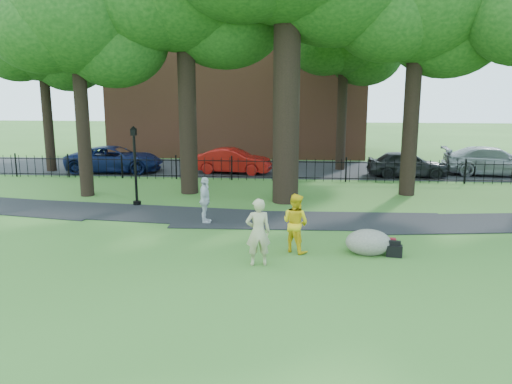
# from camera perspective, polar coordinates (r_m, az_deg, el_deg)

# --- Properties ---
(ground) EXTENTS (120.00, 120.00, 0.00)m
(ground) POSITION_cam_1_polar(r_m,az_deg,el_deg) (14.72, 2.50, -7.15)
(ground) COLOR #335D20
(ground) RESTS_ON ground
(footpath) EXTENTS (36.07, 3.85, 0.03)m
(footpath) POSITION_cam_1_polar(r_m,az_deg,el_deg) (18.44, 6.16, -3.30)
(footpath) COLOR black
(footpath) RESTS_ON ground
(street) EXTENTS (80.00, 7.00, 0.02)m
(street) POSITION_cam_1_polar(r_m,az_deg,el_deg) (30.30, 3.88, 2.64)
(street) COLOR black
(street) RESTS_ON ground
(iron_fence) EXTENTS (44.00, 0.04, 1.20)m
(iron_fence) POSITION_cam_1_polar(r_m,az_deg,el_deg) (26.26, 3.71, 2.57)
(iron_fence) COLOR black
(iron_fence) RESTS_ON ground
(brick_building) EXTENTS (18.00, 8.00, 12.00)m
(brick_building) POSITION_cam_1_polar(r_m,az_deg,el_deg) (38.22, -1.89, 13.55)
(brick_building) COLOR brown
(brick_building) RESTS_ON ground
(tree_row) EXTENTS (26.82, 7.96, 12.42)m
(tree_row) POSITION_cam_1_polar(r_m,az_deg,el_deg) (22.58, 5.13, 20.31)
(tree_row) COLOR black
(tree_row) RESTS_ON ground
(woman) EXTENTS (0.76, 0.58, 1.87)m
(woman) POSITION_cam_1_polar(r_m,az_deg,el_deg) (13.60, 0.24, -4.59)
(woman) COLOR tan
(woman) RESTS_ON ground
(man) EXTENTS (1.08, 1.04, 1.76)m
(man) POSITION_cam_1_polar(r_m,az_deg,el_deg) (14.77, 4.53, -3.54)
(man) COLOR yellow
(man) RESTS_ON ground
(pedestrian) EXTENTS (0.46, 1.01, 1.69)m
(pedestrian) POSITION_cam_1_polar(r_m,az_deg,el_deg) (17.94, -5.85, -0.95)
(pedestrian) COLOR silver
(pedestrian) RESTS_ON ground
(boulder) EXTENTS (1.62, 1.45, 0.78)m
(boulder) POSITION_cam_1_polar(r_m,az_deg,el_deg) (15.07, 12.72, -5.43)
(boulder) COLOR slate
(boulder) RESTS_ON ground
(lamppost) EXTENTS (0.33, 0.33, 3.29)m
(lamppost) POSITION_cam_1_polar(r_m,az_deg,el_deg) (21.07, -13.63, 2.80)
(lamppost) COLOR black
(lamppost) RESTS_ON ground
(backpack) EXTENTS (0.48, 0.34, 0.33)m
(backpack) POSITION_cam_1_polar(r_m,az_deg,el_deg) (15.04, 15.53, -6.50)
(backpack) COLOR black
(backpack) RESTS_ON ground
(red_bag) EXTENTS (0.34, 0.23, 0.22)m
(red_bag) POSITION_cam_1_polar(r_m,az_deg,el_deg) (16.06, 15.11, -5.52)
(red_bag) COLOR maroon
(red_bag) RESTS_ON ground
(red_sedan) EXTENTS (4.49, 1.98, 1.43)m
(red_sedan) POSITION_cam_1_polar(r_m,az_deg,el_deg) (28.60, -2.65, 3.57)
(red_sedan) COLOR #9F100C
(red_sedan) RESTS_ON ground
(navy_van) EXTENTS (5.67, 3.02, 1.52)m
(navy_van) POSITION_cam_1_polar(r_m,az_deg,el_deg) (30.11, -15.82, 3.62)
(navy_van) COLOR #0C1640
(navy_van) RESTS_ON ground
(grey_car) EXTENTS (4.26, 1.75, 1.45)m
(grey_car) POSITION_cam_1_polar(r_m,az_deg,el_deg) (28.65, 16.87, 3.10)
(grey_car) COLOR black
(grey_car) RESTS_ON ground
(silver_car) EXTENTS (5.65, 2.81, 1.58)m
(silver_car) POSITION_cam_1_polar(r_m,az_deg,el_deg) (30.88, 25.47, 3.18)
(silver_car) COLOR gray
(silver_car) RESTS_ON ground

